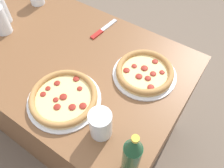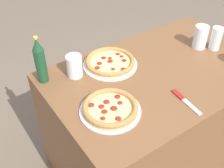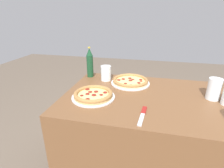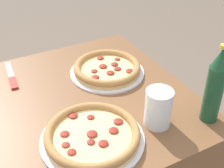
{
  "view_description": "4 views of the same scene",
  "coord_description": "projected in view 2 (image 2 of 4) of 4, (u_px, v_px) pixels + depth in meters",
  "views": [
    {
      "loc": [
        0.64,
        -0.5,
        1.53
      ],
      "look_at": [
        0.34,
        -0.06,
        0.81
      ],
      "focal_mm": 35.0,
      "sensor_mm": 36.0,
      "label": 1
    },
    {
      "loc": [
        0.93,
        0.87,
        1.69
      ],
      "look_at": [
        0.31,
        -0.03,
        0.79
      ],
      "focal_mm": 45.0,
      "sensor_mm": 36.0,
      "label": 2
    },
    {
      "loc": [
        0.05,
        1.1,
        1.29
      ],
      "look_at": [
        0.31,
        -0.01,
        0.82
      ],
      "focal_mm": 28.0,
      "sensor_mm": 36.0,
      "label": 3
    },
    {
      "loc": [
        -0.06,
        -0.81,
        1.41
      ],
      "look_at": [
        0.33,
        -0.08,
        0.85
      ],
      "focal_mm": 50.0,
      "sensor_mm": 36.0,
      "label": 4
    }
  ],
  "objects": [
    {
      "name": "ground_plane",
      "position": [
        149.0,
        155.0,
        2.03
      ],
      "size": [
        8.0,
        8.0,
        0.0
      ],
      "primitive_type": "plane",
      "color": "#6B5B4C"
    },
    {
      "name": "table",
      "position": [
        155.0,
        118.0,
        1.79
      ],
      "size": [
        1.25,
        0.78,
        0.76
      ],
      "color": "brown",
      "rests_on": "ground_plane"
    },
    {
      "name": "pizza_veggie",
      "position": [
        110.0,
        108.0,
        1.29
      ],
      "size": [
        0.29,
        0.29,
        0.04
      ],
      "color": "silver",
      "rests_on": "table"
    },
    {
      "name": "pizza_pepperoni",
      "position": [
        110.0,
        62.0,
        1.58
      ],
      "size": [
        0.31,
        0.31,
        0.04
      ],
      "color": "silver",
      "rests_on": "table"
    },
    {
      "name": "glass_lemonade",
      "position": [
        74.0,
        67.0,
        1.48
      ],
      "size": [
        0.08,
        0.08,
        0.12
      ],
      "color": "white",
      "rests_on": "table"
    },
    {
      "name": "glass_iced_tea",
      "position": [
        216.0,
        40.0,
        1.69
      ],
      "size": [
        0.07,
        0.07,
        0.14
      ],
      "color": "white",
      "rests_on": "table"
    },
    {
      "name": "glass_mango_juice",
      "position": [
        200.0,
        37.0,
        1.7
      ],
      "size": [
        0.08,
        0.08,
        0.14
      ],
      "color": "white",
      "rests_on": "table"
    },
    {
      "name": "beer_bottle",
      "position": [
        40.0,
        61.0,
        1.41
      ],
      "size": [
        0.06,
        0.06,
        0.26
      ],
      "color": "#194728",
      "rests_on": "table"
    },
    {
      "name": "knife",
      "position": [
        185.0,
        101.0,
        1.36
      ],
      "size": [
        0.04,
        0.2,
        0.01
      ],
      "color": "maroon",
      "rests_on": "table"
    }
  ]
}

